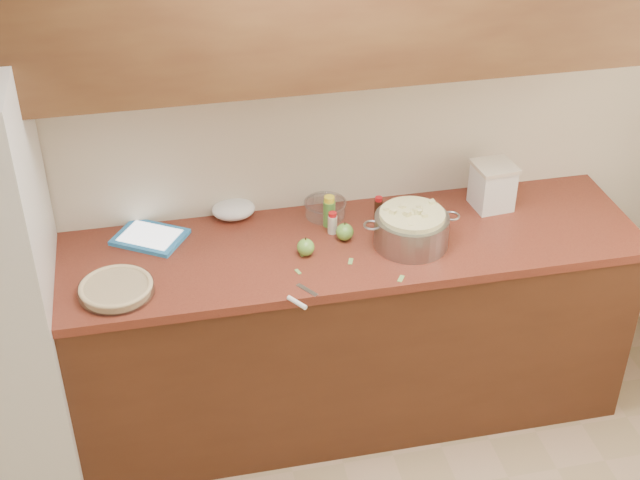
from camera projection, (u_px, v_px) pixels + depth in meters
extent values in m
plane|color=beige|center=(311.00, 127.00, 3.72)|extent=(3.60, 0.00, 3.60)
cube|color=#482414|center=(326.00, 335.00, 3.93)|extent=(2.60, 0.65, 0.88)
cube|color=brown|center=(327.00, 249.00, 3.68)|extent=(2.64, 0.68, 0.04)
cylinder|color=silver|center=(116.00, 290.00, 3.37)|extent=(0.29, 0.29, 0.04)
cylinder|color=tan|center=(116.00, 290.00, 3.37)|extent=(0.26, 0.26, 0.03)
torus|color=tan|center=(116.00, 286.00, 3.36)|extent=(0.28, 0.28, 0.02)
cylinder|color=gray|center=(411.00, 231.00, 3.63)|extent=(0.31, 0.31, 0.13)
torus|color=gray|center=(372.00, 225.00, 3.58)|extent=(0.07, 0.07, 0.01)
torus|color=gray|center=(451.00, 216.00, 3.64)|extent=(0.07, 0.07, 0.01)
cylinder|color=beige|center=(412.00, 227.00, 3.62)|extent=(0.27, 0.27, 0.14)
cube|color=silver|center=(492.00, 187.00, 3.87)|extent=(0.17, 0.17, 0.19)
cube|color=beige|center=(495.00, 166.00, 3.81)|extent=(0.18, 0.18, 0.02)
cube|color=#2B85D1|center=(150.00, 237.00, 3.70)|extent=(0.34, 0.32, 0.02)
cube|color=white|center=(150.00, 235.00, 3.69)|extent=(0.28, 0.26, 0.00)
cube|color=gray|center=(307.00, 290.00, 3.40)|extent=(0.07, 0.10, 0.00)
cylinder|color=white|center=(297.00, 303.00, 3.32)|extent=(0.07, 0.09, 0.02)
cylinder|color=#4C8C38|center=(329.00, 213.00, 3.76)|extent=(0.05, 0.05, 0.12)
cylinder|color=yellow|center=(329.00, 199.00, 3.72)|extent=(0.04, 0.04, 0.02)
cylinder|color=beige|center=(332.00, 224.00, 3.72)|extent=(0.04, 0.04, 0.08)
cylinder|color=red|center=(333.00, 214.00, 3.69)|extent=(0.03, 0.03, 0.02)
cylinder|color=black|center=(378.00, 209.00, 3.82)|extent=(0.04, 0.04, 0.09)
cylinder|color=red|center=(379.00, 199.00, 3.79)|extent=(0.03, 0.03, 0.02)
cylinder|color=silver|center=(325.00, 209.00, 3.84)|extent=(0.17, 0.17, 0.06)
torus|color=silver|center=(325.00, 203.00, 3.82)|extent=(0.19, 0.19, 0.01)
ellipsoid|color=white|center=(233.00, 209.00, 3.82)|extent=(0.22, 0.20, 0.08)
sphere|color=#69AB3B|center=(306.00, 247.00, 3.58)|extent=(0.07, 0.07, 0.07)
cylinder|color=#3F2D19|center=(306.00, 239.00, 3.56)|extent=(0.01, 0.01, 0.01)
sphere|color=#69AB3B|center=(345.00, 232.00, 3.68)|extent=(0.07, 0.07, 0.07)
cylinder|color=#3F2D19|center=(345.00, 223.00, 3.65)|extent=(0.01, 0.01, 0.01)
cube|color=#80B658|center=(351.00, 261.00, 3.56)|extent=(0.03, 0.05, 0.00)
cube|color=#80B658|center=(305.00, 254.00, 3.60)|extent=(0.04, 0.03, 0.00)
cube|color=#80B658|center=(298.00, 272.00, 3.50)|extent=(0.02, 0.04, 0.00)
cube|color=#80B658|center=(401.00, 279.00, 3.46)|extent=(0.04, 0.05, 0.00)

